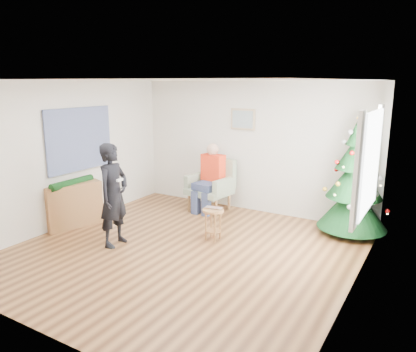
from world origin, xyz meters
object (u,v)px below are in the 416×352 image
Objects in this scene: christmas_tree at (355,180)px; armchair at (211,191)px; standing_man at (114,195)px; stool at (213,224)px; console at (74,205)px.

armchair is (-2.77, -0.09, -0.56)m from christmas_tree.
stool is at bearing -57.16° from standing_man.
armchair is 1.05× the size of console.
standing_man is at bearing -142.12° from stool.
standing_man is at bearing -92.12° from armchair.
armchair is 0.63× the size of standing_man.
console is at bearing -163.52° from stool.
stool is 1.64m from armchair.
standing_man reaches higher than console.
standing_man is (-3.18, -2.46, -0.12)m from christmas_tree.
console reaches higher than stool.
standing_man is at bearing -142.27° from christmas_tree.
armchair is at bearing 71.68° from console.
armchair is 2.45m from standing_man.
stool is 0.51× the size of armchair.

